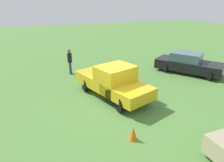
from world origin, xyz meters
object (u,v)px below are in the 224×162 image
at_px(sedan_far, 188,63).
at_px(person_bystander, 70,60).
at_px(pickup_truck, 113,81).
at_px(traffic_cone, 133,133).

bearing_deg(sedan_far, person_bystander, -144.03).
distance_m(pickup_truck, person_bystander, 4.91).
relative_size(pickup_truck, sedan_far, 1.06).
bearing_deg(traffic_cone, person_bystander, -174.44).
xyz_separation_m(pickup_truck, traffic_cone, (3.72, -0.69, -0.67)).
xyz_separation_m(pickup_truck, sedan_far, (-1.75, 6.66, -0.24)).
height_order(pickup_truck, sedan_far, pickup_truck).
relative_size(person_bystander, traffic_cone, 3.32).
bearing_deg(pickup_truck, person_bystander, 0.17).
relative_size(sedan_far, person_bystander, 2.66).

